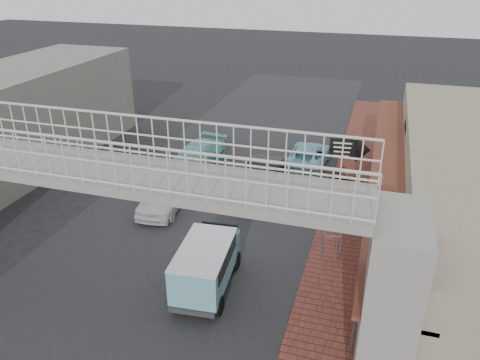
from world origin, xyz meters
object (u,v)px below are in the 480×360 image
Objects in this scene: angkot_curb at (308,156)px; angkot_far at (197,156)px; motorcycle_far at (347,176)px; white_hatchback at (165,193)px; street_clock at (335,200)px; angkot_van at (206,261)px; arrow_sign at (361,150)px; dark_sedan at (263,177)px; motorcycle_near at (332,193)px.

angkot_far is (-5.57, -1.85, 0.04)m from angkot_curb.
motorcycle_far is at bearing 140.48° from angkot_curb.
white_hatchback is 4.48m from angkot_far.
street_clock is at bearing -32.88° from angkot_far.
arrow_sign is (4.24, 7.61, 1.46)m from angkot_van.
angkot_curb is at bearing 64.83° from dark_sedan.
angkot_curb is (5.27, 6.31, -0.09)m from white_hatchback.
street_clock is 5.12m from arrow_sign.
dark_sedan is 3.91m from angkot_curb.
white_hatchback is at bearing -145.75° from dark_sedan.
angkot_far is 2.28× the size of motorcycle_near.
white_hatchback is 2.09× the size of motorcycle_near.
angkot_curb is 9.12m from street_clock.
arrow_sign reaches higher than motorcycle_near.
motorcycle_near is 2.25m from arrow_sign.
angkot_van is at bearing -91.46° from dark_sedan.
dark_sedan reaches higher than white_hatchback.
arrow_sign reaches higher than motorcycle_far.
dark_sedan is at bearing 121.21° from motorcycle_far.
white_hatchback is 8.23m from angkot_curb.
arrow_sign is (0.51, 5.09, -0.08)m from street_clock.
motorcycle_far is 2.54m from arrow_sign.
white_hatchback is at bearing 52.51° from angkot_curb.
motorcycle_far is at bearing 6.86° from angkot_far.
motorcycle_far is at bearing 62.96° from angkot_van.
white_hatchback is 7.39m from motorcycle_near.
motorcycle_near is at bearing 11.81° from white_hatchback.
white_hatchback is 1.10× the size of angkot_van.
dark_sedan is 1.00× the size of angkot_far.
arrow_sign is at bearing 130.47° from angkot_curb.
angkot_van is 1.90× the size of motorcycle_near.
motorcycle_far is (2.23, -2.00, -0.02)m from angkot_curb.
angkot_far is 10.15m from angkot_van.
street_clock is (7.52, -2.29, 1.95)m from white_hatchback.
motorcycle_far is 6.92m from street_clock.
angkot_van is 1.19× the size of arrow_sign.
motorcycle_far is 0.52× the size of arrow_sign.
white_hatchback is 1.31× the size of street_clock.
arrow_sign is at bearing -152.52° from motorcycle_far.
angkot_curb is 1.40× the size of street_clock.
dark_sedan reaches higher than motorcycle_near.
arrow_sign is at bearing 55.98° from angkot_van.
arrow_sign is (0.99, 0.54, 1.95)m from motorcycle_near.
street_clock is (2.25, -8.60, 2.03)m from angkot_curb.
angkot_van reaches higher than motorcycle_near.
motorcycle_near is at bearing -8.79° from angkot_far.
motorcycle_near is at bearing 60.38° from angkot_van.
dark_sedan reaches higher than angkot_curb.
motorcycle_near is at bearing 175.71° from motorcycle_far.
angkot_van is at bearing -58.28° from angkot_far.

